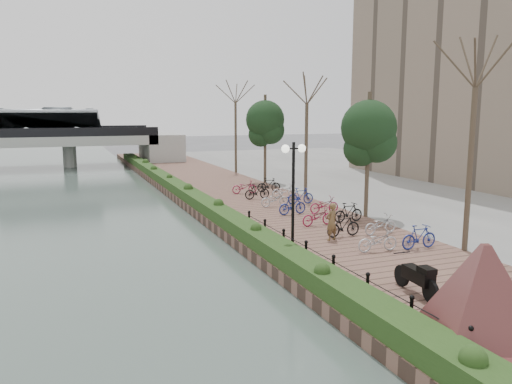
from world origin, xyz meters
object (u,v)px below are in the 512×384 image
granite_monument (483,293)px  lamppost (293,172)px  motorcycle (416,276)px  pedestrian (332,222)px

granite_monument → lamppost: bearing=95.0°
lamppost → motorcycle: lamppost is taller
pedestrian → motorcycle: bearing=65.0°
granite_monument → pedestrian: bearing=81.1°
motorcycle → granite_monument: bearing=-97.2°
lamppost → pedestrian: bearing=21.8°
granite_monument → pedestrian: (1.52, 9.74, -0.41)m
granite_monument → lamppost: (-0.77, 8.82, 1.94)m
lamppost → granite_monument: bearing=-85.0°
motorcycle → pedestrian: (0.88, 6.59, 0.25)m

